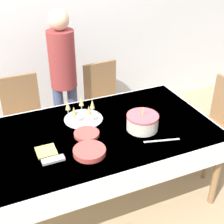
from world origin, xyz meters
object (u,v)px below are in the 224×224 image
Objects in this scene: dining_chair_far_left at (24,117)px; plate_stack_dessert at (87,134)px; champagne_tray at (82,112)px; plate_stack_main at (89,151)px; dining_chair_far_right at (104,101)px; birthday_cake at (142,122)px; person_standing at (63,70)px; dining_chair_right_end at (218,121)px.

dining_chair_far_left is 4.44× the size of plate_stack_dessert.
plate_stack_main is (-0.11, -0.50, -0.05)m from champagne_tray.
dining_chair_far_right is at bearing -0.02° from dining_chair_far_left.
dining_chair_far_left is 1.36m from birthday_cake.
champagne_tray is 0.51m from plate_stack_main.
champagne_tray is at bearing 77.40° from plate_stack_main.
dining_chair_far_right is 1.09m from plate_stack_dessert.
plate_stack_main is 0.16× the size of person_standing.
dining_chair_right_end reaches higher than plate_stack_dessert.
champagne_tray is 0.22× the size of person_standing.
dining_chair_far_left is at bearing 154.17° from dining_chair_right_end.
dining_chair_far_right is 1.00× the size of dining_chair_right_end.
dining_chair_far_right is 1.26m from dining_chair_right_end.
dining_chair_far_right reaches higher than plate_stack_main.
person_standing is at bearing 6.49° from dining_chair_far_left.
dining_chair_far_left is at bearing 130.38° from birthday_cake.
birthday_cake is (-0.06, -1.01, 0.30)m from dining_chair_far_right.
dining_chair_right_end is at bearing 10.37° from plate_stack_main.
dining_chair_far_left is 2.02m from dining_chair_right_end.
dining_chair_far_right is (0.92, -0.00, 0.00)m from dining_chair_far_left.
dining_chair_right_end is 1.44m from champagne_tray.
dining_chair_far_right is at bearing 62.91° from plate_stack_main.
champagne_tray is (-0.42, 0.35, 0.00)m from birthday_cake.
champagne_tray is at bearing -56.40° from dining_chair_far_left.
plate_stack_dessert is (-0.05, -0.26, -0.06)m from champagne_tray.
champagne_tray is (-1.39, 0.22, 0.31)m from dining_chair_right_end.
champagne_tray is 1.39× the size of plate_stack_main.
champagne_tray is at bearing -92.81° from person_standing.
person_standing is (0.15, 1.21, 0.18)m from plate_stack_main.
person_standing is at bearing 85.00° from plate_stack_dessert.
birthday_cake is (0.86, -1.01, 0.30)m from dining_chair_far_left.
plate_stack_main is at bearing -74.25° from dining_chair_far_left.
birthday_cake is 0.55m from champagne_tray.
dining_chair_right_end is 1.02m from birthday_cake.
dining_chair_far_left is 1.02m from plate_stack_dessert.
person_standing reaches higher than birthday_cake.
dining_chair_right_end reaches higher than champagne_tray.
champagne_tray is (0.44, -0.66, 0.31)m from dining_chair_far_left.
dining_chair_far_right is at bearing -6.92° from person_standing.
dining_chair_far_right is at bearing 53.88° from champagne_tray.
dining_chair_far_right is 0.87m from champagne_tray.
birthday_cake is 0.78× the size of champagne_tray.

